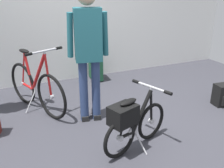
{
  "coord_description": "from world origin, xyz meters",
  "views": [
    {
      "loc": [
        -1.15,
        -2.44,
        1.67
      ],
      "look_at": [
        0.02,
        0.18,
        0.55
      ],
      "focal_mm": 40.09,
      "sensor_mm": 36.0,
      "label": 1
    }
  ],
  "objects": [
    {
      "name": "ground_plane",
      "position": [
        0.0,
        0.0,
        0.0
      ],
      "size": [
        6.99,
        6.99,
        0.0
      ],
      "primitive_type": "plane",
      "color": "#38383F"
    },
    {
      "name": "folding_bike_foreground",
      "position": [
        -0.02,
        -0.42,
        0.34
      ],
      "size": [
        0.91,
        0.53,
        0.68
      ],
      "color": "black",
      "rests_on": "ground_plane"
    },
    {
      "name": "backpack_on_floor",
      "position": [
        1.78,
        -0.0,
        0.16
      ],
      "size": [
        0.32,
        0.25,
        0.33
      ],
      "color": "black",
      "rests_on": "ground_plane"
    },
    {
      "name": "display_bike_left",
      "position": [
        -0.8,
        0.97,
        0.36
      ],
      "size": [
        0.66,
        1.26,
        0.95
      ],
      "color": "black",
      "rests_on": "ground_plane"
    },
    {
      "name": "rolling_suitcase",
      "position": [
        0.41,
        1.81,
        0.28
      ],
      "size": [
        0.2,
        0.37,
        0.83
      ],
      "color": "#19472D",
      "rests_on": "ground_plane"
    },
    {
      "name": "visitor_near_wall",
      "position": [
        -0.19,
        0.4,
        0.97
      ],
      "size": [
        0.53,
        0.32,
        1.69
      ],
      "color": "navy",
      "rests_on": "ground_plane"
    }
  ]
}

